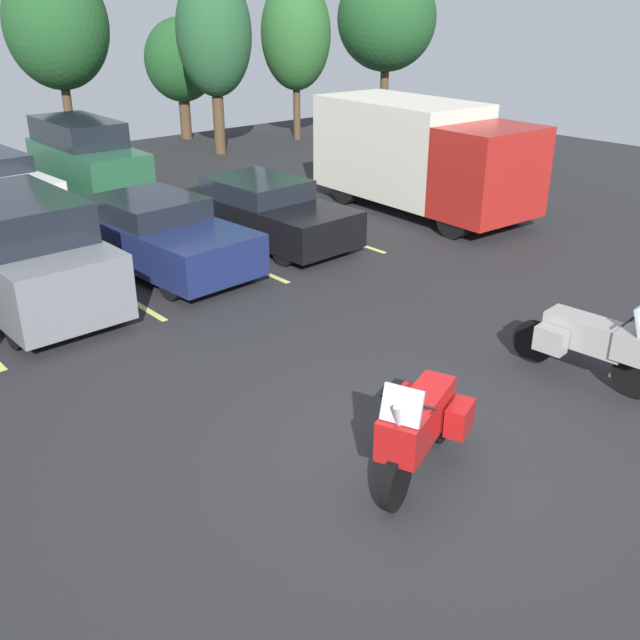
{
  "coord_description": "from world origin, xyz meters",
  "views": [
    {
      "loc": [
        -5.61,
        -4.7,
        5.09
      ],
      "look_at": [
        0.67,
        2.39,
        0.85
      ],
      "focal_mm": 40.0,
      "sensor_mm": 36.0,
      "label": 1
    }
  ],
  "objects": [
    {
      "name": "car_far_green",
      "position": [
        3.04,
        15.33,
        1.0
      ],
      "size": [
        1.97,
        4.85,
        2.02
      ],
      "color": "#235638",
      "rests_on": "ground"
    },
    {
      "name": "car_black",
      "position": [
        4.01,
        8.04,
        0.69
      ],
      "size": [
        2.02,
        4.5,
        1.41
      ],
      "color": "black",
      "rests_on": "ground"
    },
    {
      "name": "tree_center_right",
      "position": [
        13.1,
        17.82,
        3.95
      ],
      "size": [
        2.67,
        2.67,
        6.03
      ],
      "color": "#4C3823",
      "rests_on": "ground"
    },
    {
      "name": "tree_right",
      "position": [
        18.41,
        18.13,
        4.42
      ],
      "size": [
        4.23,
        4.23,
        6.59
      ],
      "color": "#4C3823",
      "rests_on": "ground"
    },
    {
      "name": "motorcycle_second",
      "position": [
        3.42,
        -0.39,
        0.65
      ],
      "size": [
        1.0,
        2.23,
        1.37
      ],
      "color": "black",
      "rests_on": "ground"
    },
    {
      "name": "box_truck",
      "position": [
        8.59,
        7.44,
        1.5
      ],
      "size": [
        2.81,
        6.29,
        2.78
      ],
      "color": "#A51E19",
      "rests_on": "ground"
    },
    {
      "name": "car_grey",
      "position": [
        -1.6,
        7.75,
        1.01
      ],
      "size": [
        1.93,
        4.34,
        2.03
      ],
      "color": "slate",
      "rests_on": "ground"
    },
    {
      "name": "ground",
      "position": [
        0.0,
        0.0,
        -0.05
      ],
      "size": [
        44.0,
        44.0,
        0.1
      ],
      "primitive_type": "cube",
      "color": "#262628"
    },
    {
      "name": "tree_center",
      "position": [
        4.6,
        19.82,
        4.37
      ],
      "size": [
        3.35,
        3.35,
        6.41
      ],
      "color": "#4C3823",
      "rests_on": "ground"
    },
    {
      "name": "motorcycle_touring",
      "position": [
        -0.17,
        -0.28,
        0.68
      ],
      "size": [
        2.08,
        1.14,
        1.46
      ],
      "color": "black",
      "rests_on": "ground"
    },
    {
      "name": "parking_stripes",
      "position": [
        -1.51,
        7.87,
        0.0
      ],
      "size": [
        13.97,
        4.6,
        0.01
      ],
      "color": "#EAE066",
      "rests_on": "ground"
    },
    {
      "name": "car_navy",
      "position": [
        1.23,
        7.99,
        0.72
      ],
      "size": [
        2.19,
        4.56,
        1.46
      ],
      "color": "navy",
      "rests_on": "ground"
    },
    {
      "name": "tree_left",
      "position": [
        9.87,
        20.96,
        2.99
      ],
      "size": [
        2.82,
        2.82,
        4.58
      ],
      "color": "#4C3823",
      "rests_on": "ground"
    },
    {
      "name": "tree_far_right",
      "position": [
        9.12,
        17.45,
        4.07
      ],
      "size": [
        2.6,
        2.6,
        6.22
      ],
      "color": "#4C3823",
      "rests_on": "ground"
    }
  ]
}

